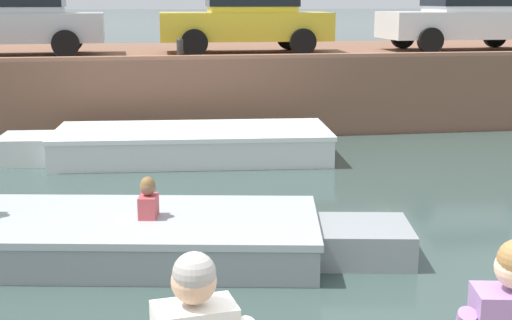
% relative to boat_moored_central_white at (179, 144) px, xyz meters
% --- Properties ---
extents(ground_plane, '(400.00, 400.00, 0.00)m').
position_rel_boat_moored_central_white_xyz_m(ground_plane, '(0.17, -4.02, -0.29)').
color(ground_plane, '#384C47').
extents(far_quay_wall, '(60.00, 6.00, 1.72)m').
position_rel_boat_moored_central_white_xyz_m(far_quay_wall, '(0.17, 4.84, 0.57)').
color(far_quay_wall, brown).
rests_on(far_quay_wall, ground).
extents(far_wall_coping, '(60.00, 0.24, 0.08)m').
position_rel_boat_moored_central_white_xyz_m(far_wall_coping, '(0.17, 1.96, 1.48)').
color(far_wall_coping, '#9F6C52').
rests_on(far_wall_coping, far_quay_wall).
extents(boat_moored_central_white, '(6.23, 2.47, 0.58)m').
position_rel_boat_moored_central_white_xyz_m(boat_moored_central_white, '(0.00, 0.00, 0.00)').
color(boat_moored_central_white, white).
rests_on(boat_moored_central_white, ground).
extents(motorboat_passing, '(6.85, 2.85, 0.97)m').
position_rel_boat_moored_central_white_xyz_m(motorboat_passing, '(-1.17, -5.09, -0.04)').
color(motorboat_passing, '#93999E').
rests_on(motorboat_passing, ground).
extents(car_left_inner_silver, '(4.33, 2.07, 1.54)m').
position_rel_boat_moored_central_white_xyz_m(car_left_inner_silver, '(-3.55, 3.59, 2.28)').
color(car_left_inner_silver, '#B7BABC').
rests_on(car_left_inner_silver, far_quay_wall).
extents(car_centre_yellow, '(3.99, 2.07, 1.54)m').
position_rel_boat_moored_central_white_xyz_m(car_centre_yellow, '(1.83, 3.58, 2.28)').
color(car_centre_yellow, yellow).
rests_on(car_centre_yellow, far_quay_wall).
extents(car_right_inner_white, '(4.13, 1.98, 1.54)m').
position_rel_boat_moored_central_white_xyz_m(car_right_inner_white, '(7.34, 3.59, 2.28)').
color(car_right_inner_white, white).
rests_on(car_right_inner_white, far_quay_wall).
extents(mooring_bollard_mid, '(0.15, 0.15, 0.45)m').
position_rel_boat_moored_central_white_xyz_m(mooring_bollard_mid, '(0.17, 2.09, 1.68)').
color(mooring_bollard_mid, '#2D2B28').
rests_on(mooring_bollard_mid, far_quay_wall).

